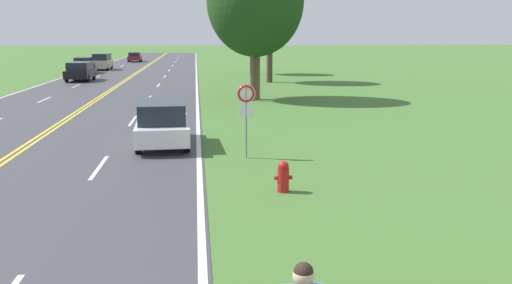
# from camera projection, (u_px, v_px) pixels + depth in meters

# --- Properties ---
(fire_hydrant) EXTENTS (0.46, 0.30, 0.81)m
(fire_hydrant) POSITION_uv_depth(u_px,v_px,m) (283.00, 176.00, 13.75)
(fire_hydrant) COLOR red
(fire_hydrant) RESTS_ON ground
(traffic_sign) EXTENTS (0.60, 0.10, 2.40)m
(traffic_sign) POSITION_uv_depth(u_px,v_px,m) (246.00, 103.00, 17.25)
(traffic_sign) COLOR gray
(traffic_sign) RESTS_ON ground
(utility_pole_midground) EXTENTS (1.80, 0.24, 9.75)m
(utility_pole_midground) POSITION_uv_depth(u_px,v_px,m) (252.00, 15.00, 31.73)
(utility_pole_midground) COLOR brown
(utility_pole_midground) RESTS_ON ground
(tree_left_verge) EXTENTS (4.13, 4.13, 7.97)m
(tree_left_verge) POSITION_uv_depth(u_px,v_px,m) (257.00, 18.00, 53.45)
(tree_left_verge) COLOR brown
(tree_left_verge) RESTS_ON ground
(tree_behind_sign) EXTENTS (5.82, 5.82, 9.29)m
(tree_behind_sign) POSITION_uv_depth(u_px,v_px,m) (255.00, 1.00, 32.21)
(tree_behind_sign) COLOR brown
(tree_behind_sign) RESTS_ON ground
(tree_far_back) EXTENTS (4.99, 4.99, 9.33)m
(tree_far_back) POSITION_uv_depth(u_px,v_px,m) (270.00, 3.00, 44.06)
(tree_far_back) COLOR #473828
(tree_far_back) RESTS_ON ground
(car_white_van_approaching) EXTENTS (2.01, 4.17, 1.60)m
(car_white_van_approaching) POSITION_uv_depth(u_px,v_px,m) (162.00, 122.00, 19.42)
(car_white_van_approaching) COLOR black
(car_white_van_approaching) RESTS_ON ground
(car_black_hatchback_mid_near) EXTENTS (1.97, 4.28, 1.62)m
(car_black_hatchback_mid_near) POSITION_uv_depth(u_px,v_px,m) (80.00, 71.00, 46.41)
(car_black_hatchback_mid_near) COLOR black
(car_black_hatchback_mid_near) RESTS_ON ground
(car_dark_blue_suv_mid_far) EXTENTS (1.88, 4.02, 1.65)m
(car_dark_blue_suv_mid_far) POSITION_uv_depth(u_px,v_px,m) (84.00, 65.00, 55.38)
(car_dark_blue_suv_mid_far) COLOR black
(car_dark_blue_suv_mid_far) RESTS_ON ground
(car_champagne_suv_receding) EXTENTS (1.84, 4.54, 1.83)m
(car_champagne_suv_receding) POSITION_uv_depth(u_px,v_px,m) (102.00, 61.00, 60.81)
(car_champagne_suv_receding) COLOR black
(car_champagne_suv_receding) RESTS_ON ground
(car_maroon_sedan_distant) EXTENTS (1.88, 4.34, 1.38)m
(car_maroon_sedan_distant) POSITION_uv_depth(u_px,v_px,m) (135.00, 57.00, 78.90)
(car_maroon_sedan_distant) COLOR black
(car_maroon_sedan_distant) RESTS_ON ground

